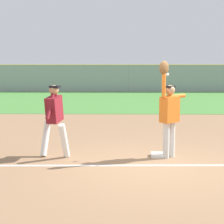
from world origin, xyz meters
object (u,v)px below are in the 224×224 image
object	(u,v)px
fielder	(169,111)
runner	(54,116)
first_base	(159,155)
parked_car_black	(105,82)
parked_car_red	(57,81)
baseball	(168,74)
parked_car_blue	(217,82)
parked_car_tan	(159,82)
parked_car_green	(0,81)

from	to	relation	value
fielder	runner	bearing A→B (deg)	48.07
first_base	parked_car_black	size ratio (longest dim) A/B	0.09
parked_car_black	first_base	bearing A→B (deg)	-86.06
first_base	parked_car_red	world-z (taller)	parked_car_red
parked_car_red	parked_car_black	distance (m)	4.64
baseball	parked_car_blue	size ratio (longest dim) A/B	0.02
first_base	parked_car_blue	distance (m)	27.80
parked_car_red	parked_car_blue	size ratio (longest dim) A/B	0.98
fielder	parked_car_blue	bearing A→B (deg)	-58.56
first_base	parked_car_red	bearing A→B (deg)	104.51
runner	parked_car_tan	distance (m)	26.95
first_base	parked_car_blue	xyz separation A→B (m)	(8.22, 26.55, 0.63)
parked_car_red	parked_car_black	size ratio (longest dim) A/B	1.00
parked_car_green	first_base	bearing A→B (deg)	-63.63
runner	parked_car_green	world-z (taller)	runner
runner	baseball	world-z (taller)	baseball
first_base	parked_car_black	distance (m)	26.25
first_base	fielder	distance (m)	1.10
parked_car_tan	parked_car_red	bearing A→B (deg)	172.92
parked_car_blue	parked_car_black	bearing A→B (deg)	179.22
parked_car_green	parked_car_blue	size ratio (longest dim) A/B	0.99
first_base	runner	bearing A→B (deg)	-178.06
fielder	parked_car_black	world-z (taller)	fielder
fielder	first_base	bearing A→B (deg)	24.48
parked_car_red	parked_car_tan	size ratio (longest dim) A/B	0.97
baseball	runner	bearing A→B (deg)	-173.09
first_base	fielder	bearing A→B (deg)	-23.70
parked_car_black	parked_car_tan	bearing A→B (deg)	1.30
runner	parked_car_black	size ratio (longest dim) A/B	0.39
baseball	parked_car_black	world-z (taller)	baseball
parked_car_green	parked_car_tan	bearing A→B (deg)	0.75
parked_car_green	parked_car_tan	xyz separation A→B (m)	(15.00, -0.21, 0.00)
baseball	parked_car_black	xyz separation A→B (m)	(-2.50, 25.90, -1.28)
parked_car_red	fielder	bearing A→B (deg)	-75.71
first_base	parked_car_tan	bearing A→B (deg)	84.10
parked_car_black	parked_car_tan	xyz separation A→B (m)	(5.02, 0.21, 0.00)
parked_car_blue	parked_car_green	bearing A→B (deg)	176.97
parked_car_green	parked_car_tan	distance (m)	15.01
first_base	baseball	bearing A→B (deg)	50.81
runner	baseball	size ratio (longest dim) A/B	23.24
parked_car_blue	parked_car_tan	bearing A→B (deg)	179.05
parked_car_blue	first_base	bearing A→B (deg)	-110.19
parked_car_green	parked_car_tan	world-z (taller)	same
fielder	parked_car_blue	size ratio (longest dim) A/B	0.51
runner	parked_car_red	size ratio (longest dim) A/B	0.39
parked_car_green	fielder	bearing A→B (deg)	-63.34
baseball	parked_car_black	bearing A→B (deg)	95.51
parked_car_green	parked_car_black	xyz separation A→B (m)	(9.98, -0.42, 0.00)
first_base	baseball	world-z (taller)	baseball
parked_car_tan	first_base	bearing A→B (deg)	-100.98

